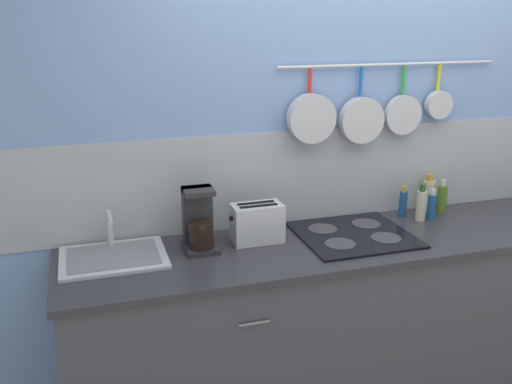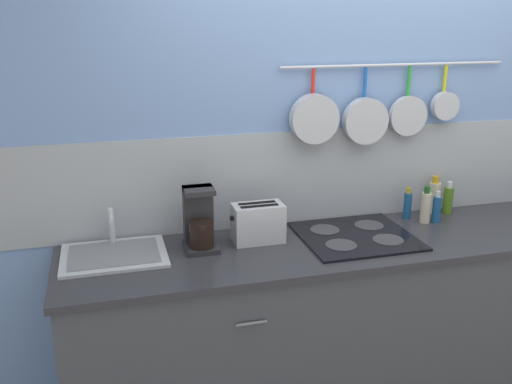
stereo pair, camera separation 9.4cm
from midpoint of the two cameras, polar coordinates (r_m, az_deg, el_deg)
wall_back at (r=3.23m, az=9.39°, el=3.75°), size 7.20×0.15×2.60m
cabinet_base at (r=3.23m, az=11.57°, el=-12.24°), size 3.28×0.63×0.90m
countertop at (r=3.03m, az=12.11°, el=-4.52°), size 3.32×0.65×0.03m
sink_basin at (r=2.77m, az=-15.04°, el=-6.14°), size 0.49×0.38×0.19m
coffee_maker at (r=2.77m, az=-6.68°, el=-3.19°), size 0.16×0.18×0.31m
toaster at (r=2.85m, az=-0.84°, el=-3.12°), size 0.27×0.14×0.20m
cooktop at (r=2.98m, az=8.85°, el=-4.22°), size 0.56×0.53×0.01m
bottle_cooking_wine at (r=3.29m, az=13.69°, el=-1.09°), size 0.04×0.04×0.18m
bottle_sesame_oil at (r=3.25m, az=15.39°, el=-1.24°), size 0.05×0.05×0.21m
bottle_vinegar at (r=3.28m, az=16.39°, el=-1.38°), size 0.05×0.05×0.18m
bottle_olive_oil at (r=3.42m, az=16.10°, el=-0.26°), size 0.07×0.07×0.22m
bottle_dish_soap at (r=3.44m, az=17.37°, el=-0.50°), size 0.05×0.05×0.19m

